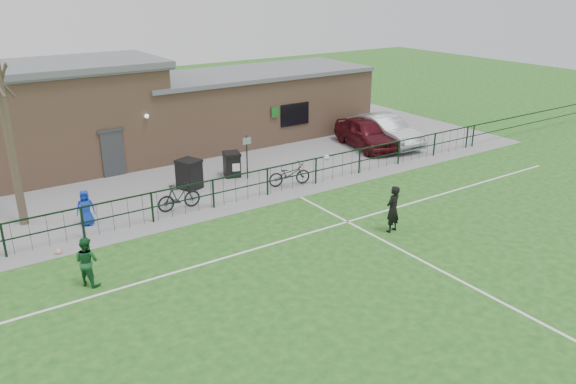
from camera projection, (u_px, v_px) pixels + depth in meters
ground at (382, 282)px, 16.71m from camera, size 90.00×90.00×0.00m
paving_strip at (190, 165)px, 27.17m from camera, size 34.00×13.00×0.02m
pitch_line_touch at (249, 202)px, 22.75m from camera, size 28.00×0.10×0.01m
pitch_line_mid at (304, 235)px, 19.81m from camera, size 28.00×0.10×0.01m
pitch_line_perp at (429, 264)px, 17.76m from camera, size 0.10×16.00×0.01m
perimeter_fence at (247, 186)px, 22.70m from camera, size 28.00×0.10×1.20m
bare_tree at (11, 146)px, 19.60m from camera, size 0.30×0.30×6.00m
wheelie_bin_left at (189, 175)px, 23.96m from camera, size 1.06×1.12×1.19m
wheelie_bin_right at (232, 165)px, 25.51m from camera, size 0.88×0.94×1.03m
sign_post at (247, 157)px, 25.00m from camera, size 0.06×0.06×2.00m
car_maroon at (366, 133)px, 29.79m from camera, size 2.70×4.85×1.56m
car_silver at (384, 130)px, 30.30m from camera, size 1.91×4.90×1.59m
bicycle_d at (179, 197)px, 21.75m from camera, size 1.77×0.55×1.05m
bicycle_e at (289, 174)px, 24.36m from camera, size 1.99×1.08×0.99m
spectator_child at (86, 208)px, 20.32m from camera, size 0.76×0.62×1.34m
goalkeeper_kick at (391, 208)px, 19.81m from camera, size 1.32×3.13×2.30m
outfield_player at (87, 261)px, 16.33m from camera, size 0.89×0.93×1.51m
ball_ground at (58, 251)px, 18.37m from camera, size 0.20×0.20×0.20m
clubhouse at (146, 111)px, 28.24m from camera, size 24.25×5.40×4.96m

